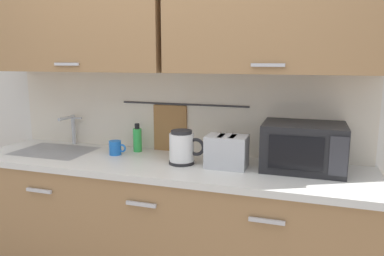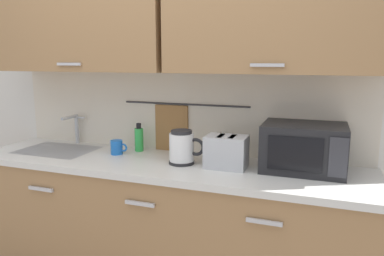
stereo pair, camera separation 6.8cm
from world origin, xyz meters
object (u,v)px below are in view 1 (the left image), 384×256
electric_kettle (182,148)px  mug_near_sink (116,148)px  microwave (303,147)px  toaster (227,151)px  dish_soap_bottle (137,139)px

electric_kettle → mug_near_sink: electric_kettle is taller
microwave → toaster: (-0.43, -0.10, -0.04)m
electric_kettle → mug_near_sink: size_ratio=1.89×
electric_kettle → toaster: (0.27, 0.01, -0.01)m
microwave → mug_near_sink: microwave is taller
electric_kettle → mug_near_sink: bearing=173.1°
microwave → toaster: 0.44m
electric_kettle → toaster: bearing=2.7°
microwave → toaster: size_ratio=1.80×
dish_soap_bottle → toaster: dish_soap_bottle is taller
mug_near_sink → dish_soap_bottle: bearing=53.5°
microwave → mug_near_sink: 1.20m
toaster → microwave: bearing=12.6°
electric_kettle → toaster: 0.27m
mug_near_sink → electric_kettle: bearing=-6.9°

